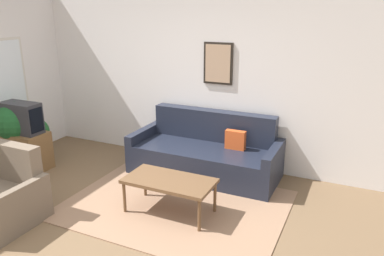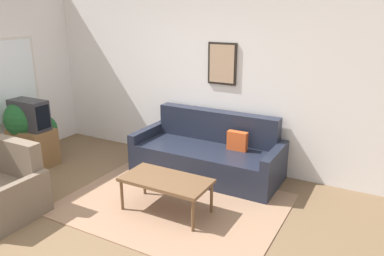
{
  "view_description": "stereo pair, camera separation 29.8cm",
  "coord_description": "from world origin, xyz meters",
  "px_view_note": "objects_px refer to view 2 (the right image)",
  "views": [
    {
      "loc": [
        2.38,
        -2.58,
        2.29
      ],
      "look_at": [
        0.46,
        1.54,
        0.85
      ],
      "focal_mm": 35.0,
      "sensor_mm": 36.0,
      "label": 1
    },
    {
      "loc": [
        2.65,
        -2.45,
        2.29
      ],
      "look_at": [
        0.46,
        1.54,
        0.85
      ],
      "focal_mm": 35.0,
      "sensor_mm": 36.0,
      "label": 2
    }
  ],
  "objects_px": {
    "armchair": "(2,192)",
    "tv": "(29,115)",
    "couch": "(208,154)",
    "coffee_table": "(166,182)",
    "potted_plant_tall": "(26,120)"
  },
  "relations": [
    {
      "from": "tv",
      "to": "armchair",
      "type": "height_order",
      "value": "tv"
    },
    {
      "from": "tv",
      "to": "armchair",
      "type": "distance_m",
      "value": 1.58
    },
    {
      "from": "couch",
      "to": "armchair",
      "type": "bearing_deg",
      "value": -126.44
    },
    {
      "from": "armchair",
      "to": "coffee_table",
      "type": "bearing_deg",
      "value": 30.15
    },
    {
      "from": "armchair",
      "to": "potted_plant_tall",
      "type": "relative_size",
      "value": 0.87
    },
    {
      "from": "couch",
      "to": "tv",
      "type": "relative_size",
      "value": 3.47
    },
    {
      "from": "potted_plant_tall",
      "to": "tv",
      "type": "bearing_deg",
      "value": -13.72
    },
    {
      "from": "couch",
      "to": "potted_plant_tall",
      "type": "distance_m",
      "value": 2.83
    },
    {
      "from": "coffee_table",
      "to": "potted_plant_tall",
      "type": "distance_m",
      "value": 2.72
    },
    {
      "from": "coffee_table",
      "to": "armchair",
      "type": "distance_m",
      "value": 1.91
    },
    {
      "from": "tv",
      "to": "potted_plant_tall",
      "type": "distance_m",
      "value": 0.18
    },
    {
      "from": "tv",
      "to": "coffee_table",
      "type": "bearing_deg",
      "value": -5.2
    },
    {
      "from": "armchair",
      "to": "potted_plant_tall",
      "type": "xyz_separation_m",
      "value": [
        -1.04,
        1.22,
        0.41
      ]
    },
    {
      "from": "armchair",
      "to": "tv",
      "type": "bearing_deg",
      "value": 127.41
    },
    {
      "from": "couch",
      "to": "coffee_table",
      "type": "distance_m",
      "value": 1.21
    }
  ]
}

